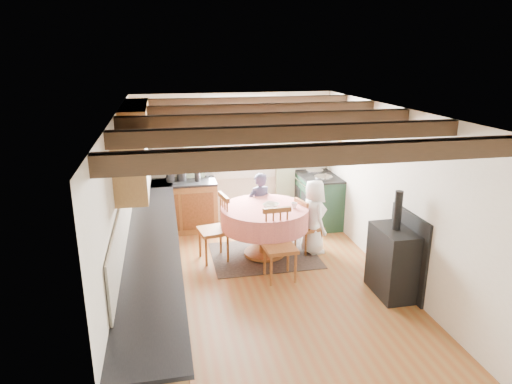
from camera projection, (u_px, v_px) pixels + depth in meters
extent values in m
cube|color=brown|center=(268.00, 290.00, 6.16)|extent=(3.60, 5.50, 0.00)
cube|color=white|center=(270.00, 112.00, 5.46)|extent=(3.60, 5.50, 0.00)
cube|color=silver|center=(234.00, 159.00, 8.38)|extent=(3.60, 0.00, 2.40)
cube|color=silver|center=(357.00, 329.00, 3.24)|extent=(3.60, 0.00, 2.40)
cube|color=silver|center=(123.00, 216.00, 5.46)|extent=(0.00, 5.50, 2.40)
cube|color=silver|center=(398.00, 198.00, 6.16)|extent=(0.00, 5.50, 2.40)
cube|color=#362315|center=(328.00, 154.00, 3.61)|extent=(3.60, 0.16, 0.16)
cube|color=#362315|center=(293.00, 133.00, 4.55)|extent=(3.60, 0.16, 0.16)
cube|color=#362315|center=(269.00, 119.00, 5.48)|extent=(3.60, 0.16, 0.16)
cube|color=#362315|center=(253.00, 110.00, 6.42)|extent=(3.60, 0.16, 0.16)
cube|color=#362315|center=(241.00, 102.00, 7.35)|extent=(3.60, 0.16, 0.16)
cube|color=beige|center=(126.00, 208.00, 5.74)|extent=(0.02, 4.50, 0.55)
cube|color=beige|center=(180.00, 162.00, 8.17)|extent=(1.40, 0.02, 0.55)
cube|color=olive|center=(153.00, 271.00, 5.74)|extent=(0.60, 5.30, 0.88)
cube|color=olive|center=(180.00, 207.00, 8.12)|extent=(1.30, 0.60, 0.88)
cube|color=black|center=(152.00, 237.00, 5.61)|extent=(0.64, 5.30, 0.04)
cube|color=black|center=(179.00, 182.00, 7.97)|extent=(1.30, 0.64, 0.04)
cube|color=olive|center=(137.00, 136.00, 6.40)|extent=(0.34, 1.80, 0.90)
cube|color=olive|center=(132.00, 165.00, 5.01)|extent=(0.34, 0.90, 0.70)
cube|color=white|center=(240.00, 137.00, 8.27)|extent=(1.34, 0.03, 1.54)
cube|color=white|center=(240.00, 137.00, 8.28)|extent=(1.20, 0.01, 1.40)
cube|color=beige|center=(194.00, 168.00, 8.17)|extent=(0.35, 0.10, 2.10)
cube|color=beige|center=(286.00, 163.00, 8.50)|extent=(0.35, 0.10, 2.10)
cylinder|color=black|center=(240.00, 105.00, 8.01)|extent=(2.00, 0.03, 0.03)
cube|color=gold|center=(335.00, 133.00, 8.16)|extent=(0.04, 0.50, 0.60)
cylinder|color=silver|center=(290.00, 130.00, 8.41)|extent=(0.30, 0.02, 0.30)
cube|color=black|center=(264.00, 255.00, 7.20)|extent=(1.64, 1.28, 0.01)
imported|color=#34334F|center=(259.00, 207.00, 7.61)|extent=(0.51, 0.42, 1.20)
imported|color=white|center=(314.00, 217.00, 7.18)|extent=(0.43, 0.62, 1.19)
imported|color=silver|center=(271.00, 205.00, 6.95)|extent=(0.33, 0.33, 0.06)
imported|color=silver|center=(270.00, 207.00, 6.88)|extent=(0.23, 0.23, 0.06)
imported|color=silver|center=(294.00, 205.00, 6.90)|extent=(0.13, 0.13, 0.09)
cylinder|color=#262628|center=(170.00, 175.00, 7.90)|extent=(0.14, 0.14, 0.25)
cylinder|color=#262628|center=(181.00, 175.00, 8.00)|extent=(0.17, 0.17, 0.19)
cylinder|color=#262628|center=(197.00, 173.00, 7.94)|extent=(0.10, 0.10, 0.28)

